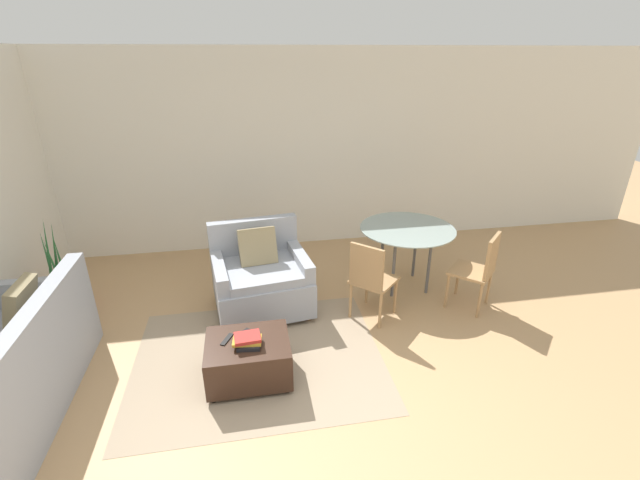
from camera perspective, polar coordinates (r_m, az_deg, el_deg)
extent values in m
plane|color=tan|center=(3.54, -1.38, -25.03)|extent=(20.00, 20.00, 0.00)
cube|color=white|center=(6.11, -6.92, 11.44)|extent=(12.00, 0.06, 2.75)
cube|color=gray|center=(4.24, -8.15, -15.34)|extent=(2.31, 1.83, 0.00)
cube|color=beige|center=(3.83, -7.74, -20.46)|extent=(2.26, 0.06, 0.00)
cube|color=beige|center=(4.10, -8.02, -16.91)|extent=(2.26, 0.06, 0.00)
cube|color=beige|center=(4.38, -8.26, -13.82)|extent=(2.26, 0.06, 0.00)
cube|color=beige|center=(4.68, -8.47, -11.11)|extent=(2.26, 0.06, 0.00)
cube|color=#999EA8|center=(4.34, -36.81, -15.88)|extent=(0.90, 1.98, 0.45)
cube|color=#999EA8|center=(3.92, -33.49, -10.76)|extent=(0.14, 1.98, 0.48)
cube|color=#999EA8|center=(4.86, -33.44, -5.82)|extent=(0.83, 0.12, 0.26)
cube|color=#8E7F5B|center=(4.37, -35.03, -7.10)|extent=(0.19, 0.40, 0.41)
cube|color=#999EA8|center=(4.80, -7.73, -6.54)|extent=(1.11, 1.02, 0.39)
cube|color=#999EA8|center=(4.65, -7.81, -4.14)|extent=(0.86, 0.87, 0.10)
cube|color=#999EA8|center=(4.94, -8.86, 0.08)|extent=(1.01, 0.26, 0.50)
cube|color=#999EA8|center=(4.62, -13.30, -4.12)|extent=(0.23, 0.83, 0.20)
cube|color=#999EA8|center=(4.74, -2.71, -2.68)|extent=(0.23, 0.83, 0.20)
cylinder|color=brown|center=(4.58, -11.95, -11.93)|extent=(0.05, 0.05, 0.06)
cylinder|color=brown|center=(4.70, -1.60, -10.33)|extent=(0.05, 0.05, 0.06)
cylinder|color=brown|center=(5.19, -12.95, -7.37)|extent=(0.05, 0.05, 0.06)
cylinder|color=brown|center=(5.30, -3.88, -6.08)|extent=(0.05, 0.05, 0.06)
cube|color=#8E7F5B|center=(4.68, -8.30, -0.85)|extent=(0.43, 0.27, 0.41)
cube|color=#382319|center=(3.91, -9.50, -15.27)|extent=(0.72, 0.56, 0.35)
cylinder|color=black|center=(3.89, -14.03, -19.92)|extent=(0.04, 0.04, 0.04)
cylinder|color=black|center=(3.87, -4.38, -19.31)|extent=(0.04, 0.04, 0.04)
cylinder|color=black|center=(4.23, -13.72, -15.64)|extent=(0.04, 0.04, 0.04)
cylinder|color=black|center=(4.22, -5.07, -15.07)|extent=(0.04, 0.04, 0.04)
cube|color=black|center=(3.74, -9.47, -13.57)|extent=(0.21, 0.18, 0.03)
cube|color=gold|center=(3.73, -9.69, -13.09)|extent=(0.25, 0.17, 0.03)
cube|color=#B72D28|center=(3.72, -9.66, -12.68)|extent=(0.23, 0.19, 0.03)
cube|color=black|center=(3.90, -10.31, -12.08)|extent=(0.14, 0.13, 0.01)
cube|color=black|center=(3.85, -12.31, -12.82)|extent=(0.11, 0.17, 0.01)
cylinder|color=maroon|center=(5.59, -30.93, -6.60)|extent=(0.36, 0.36, 0.30)
cylinder|color=black|center=(5.53, -31.23, -5.33)|extent=(0.33, 0.33, 0.02)
cone|color=#2D6B38|center=(5.39, -31.33, -2.41)|extent=(0.05, 0.08, 0.60)
cone|color=#2D6B38|center=(5.42, -31.82, -1.56)|extent=(0.13, 0.06, 0.73)
cone|color=#2D6B38|center=(5.44, -32.52, -1.42)|extent=(0.10, 0.11, 0.78)
cone|color=#2D6B38|center=(5.39, -32.49, -2.36)|extent=(0.07, 0.07, 0.65)
cone|color=#2D6B38|center=(5.33, -32.00, -2.80)|extent=(0.10, 0.06, 0.60)
cylinder|color=#8C9E99|center=(5.12, 11.59, 1.52)|extent=(1.11, 1.11, 0.01)
cylinder|color=#59595B|center=(5.02, 9.80, -3.63)|extent=(0.04, 0.04, 0.76)
cylinder|color=#59595B|center=(5.18, 14.33, -3.18)|extent=(0.04, 0.04, 0.76)
cylinder|color=#59595B|center=(5.39, 8.30, -1.56)|extent=(0.04, 0.04, 0.76)
cylinder|color=#59595B|center=(5.53, 12.56, -1.20)|extent=(0.04, 0.04, 0.76)
cube|color=tan|center=(4.61, 7.24, -5.30)|extent=(0.59, 0.59, 0.03)
cube|color=tan|center=(4.35, 6.21, -3.54)|extent=(0.29, 0.29, 0.45)
cylinder|color=tan|center=(4.80, 10.03, -7.35)|extent=(0.03, 0.03, 0.42)
cylinder|color=tan|center=(4.93, 6.25, -6.18)|extent=(0.03, 0.03, 0.42)
cylinder|color=tan|center=(4.52, 8.03, -9.33)|extent=(0.03, 0.03, 0.42)
cylinder|color=tan|center=(4.66, 4.07, -8.01)|extent=(0.03, 0.03, 0.42)
cube|color=tan|center=(5.04, 19.47, -3.95)|extent=(0.59, 0.59, 0.03)
cube|color=tan|center=(4.90, 21.96, -2.00)|extent=(0.29, 0.29, 0.45)
cylinder|color=tan|center=(5.33, 17.87, -4.86)|extent=(0.03, 0.03, 0.42)
cylinder|color=tan|center=(5.03, 16.57, -6.52)|extent=(0.03, 0.03, 0.42)
cylinder|color=tan|center=(5.26, 21.58, -5.83)|extent=(0.03, 0.03, 0.42)
cylinder|color=tan|center=(4.95, 20.51, -7.59)|extent=(0.03, 0.03, 0.42)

